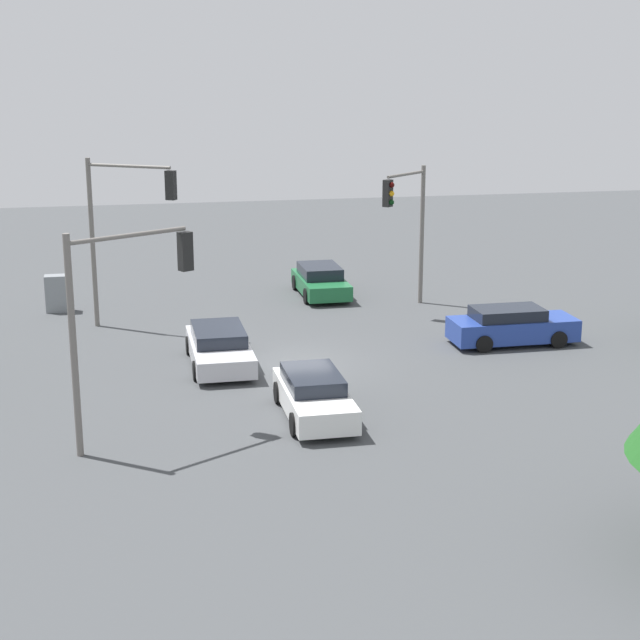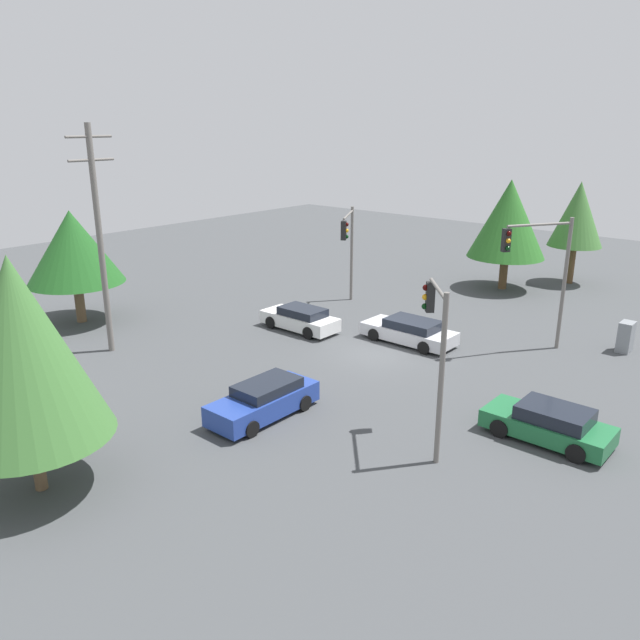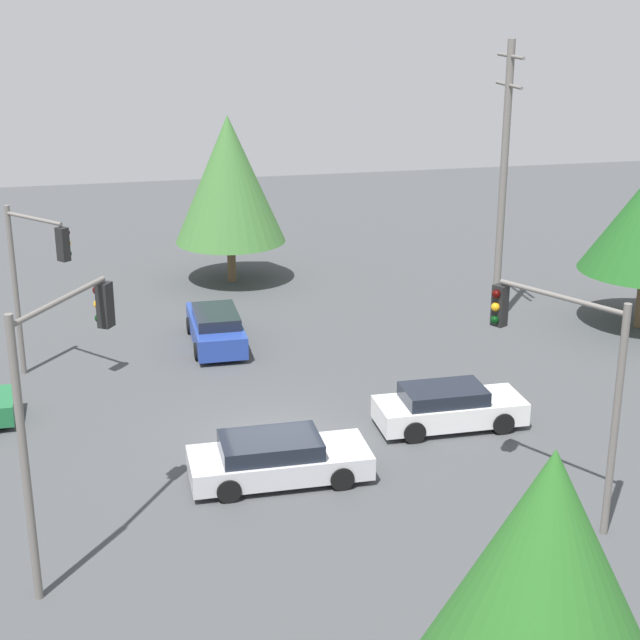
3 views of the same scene
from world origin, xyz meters
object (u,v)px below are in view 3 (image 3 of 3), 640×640
at_px(traffic_signal_main, 565,363).
at_px(traffic_signal_cross, 58,385).
at_px(traffic_signal_aux, 35,267).
at_px(sedan_blue, 216,327).
at_px(sedan_silver, 277,459).
at_px(sedan_white, 448,407).

relative_size(traffic_signal_main, traffic_signal_cross, 0.90).
relative_size(traffic_signal_main, traffic_signal_aux, 1.00).
bearing_deg(sedan_blue, sedan_silver, -88.13).
relative_size(sedan_blue, traffic_signal_main, 0.78).
height_order(sedan_blue, sedan_white, sedan_blue).
height_order(traffic_signal_main, traffic_signal_aux, traffic_signal_main).
xyz_separation_m(traffic_signal_main, traffic_signal_cross, (0.20, 11.62, 0.41)).
distance_m(sedan_silver, sedan_blue, 10.55).
distance_m(sedan_white, traffic_signal_cross, 12.43).
relative_size(sedan_silver, sedan_blue, 1.05).
relative_size(sedan_blue, traffic_signal_cross, 0.70).
bearing_deg(sedan_silver, traffic_signal_cross, -60.90).
bearing_deg(sedan_silver, sedan_white, 110.95).
bearing_deg(traffic_signal_aux, traffic_signal_cross, -35.59).
distance_m(sedan_blue, traffic_signal_main, 15.58).
bearing_deg(traffic_signal_main, sedan_blue, -3.77).
bearing_deg(sedan_white, traffic_signal_main, 9.56).
xyz_separation_m(sedan_silver, traffic_signal_cross, (-2.91, 5.22, 3.77)).
relative_size(sedan_blue, sedan_white, 1.03).
height_order(sedan_white, traffic_signal_cross, traffic_signal_cross).
bearing_deg(traffic_signal_aux, traffic_signal_main, 6.83).
relative_size(sedan_silver, traffic_signal_main, 0.82).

